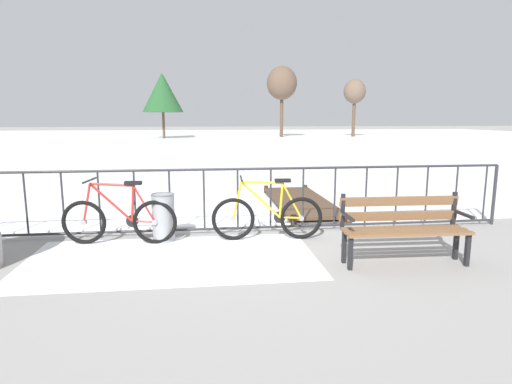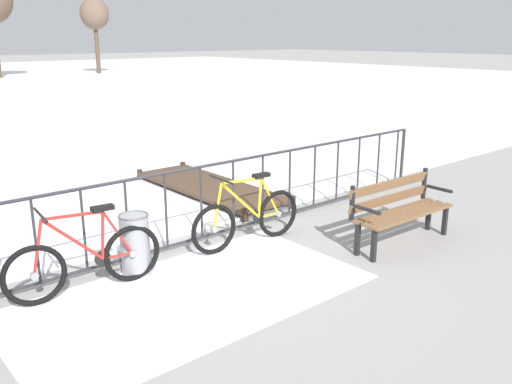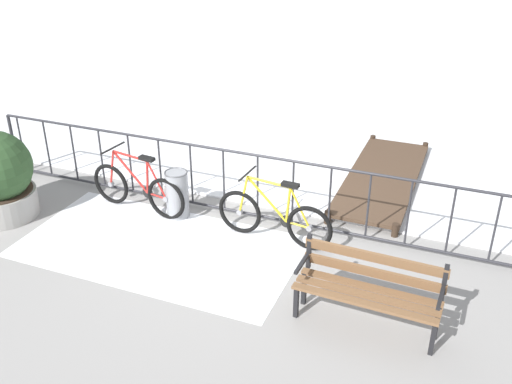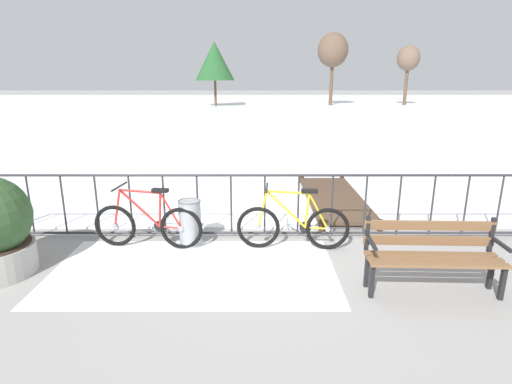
% 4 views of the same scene
% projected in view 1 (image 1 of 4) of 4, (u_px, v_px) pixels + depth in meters
% --- Properties ---
extents(ground_plane, '(160.00, 160.00, 0.00)m').
position_uv_depth(ground_plane, '(238.00, 233.00, 7.02)').
color(ground_plane, gray).
extents(frozen_pond, '(80.00, 56.00, 0.03)m').
position_uv_depth(frozen_pond, '(209.00, 140.00, 34.77)').
color(frozen_pond, white).
rests_on(frozen_pond, ground).
extents(snow_patch, '(3.84, 2.03, 0.01)m').
position_uv_depth(snow_patch, '(172.00, 258.00, 5.73)').
color(snow_patch, white).
rests_on(snow_patch, ground).
extents(railing_fence, '(9.06, 0.06, 1.07)m').
position_uv_depth(railing_fence, '(238.00, 199.00, 6.92)').
color(railing_fence, '#2D2D33').
rests_on(railing_fence, ground).
extents(bicycle_near_railing, '(1.71, 0.52, 0.97)m').
position_uv_depth(bicycle_near_railing, '(120.00, 220.00, 6.34)').
color(bicycle_near_railing, black).
rests_on(bicycle_near_railing, ground).
extents(bicycle_second, '(1.71, 0.52, 0.97)m').
position_uv_depth(bicycle_second, '(268.00, 216.00, 6.57)').
color(bicycle_second, black).
rests_on(bicycle_second, ground).
extents(park_bench, '(1.62, 0.54, 0.89)m').
position_uv_depth(park_bench, '(403.00, 224.00, 5.52)').
color(park_bench, brown).
rests_on(park_bench, ground).
extents(trash_bin, '(0.35, 0.35, 0.73)m').
position_uv_depth(trash_bin, '(163.00, 217.00, 6.50)').
color(trash_bin, gray).
rests_on(trash_bin, ground).
extents(wooden_dock, '(1.10, 3.32, 0.20)m').
position_uv_depth(wooden_dock, '(300.00, 201.00, 9.05)').
color(wooden_dock, '#4C3828').
rests_on(wooden_dock, ground).
extents(tree_far_west, '(2.06, 2.06, 5.39)m').
position_uv_depth(tree_far_west, '(355.00, 92.00, 40.37)').
color(tree_far_west, brown).
rests_on(tree_far_west, ground).
extents(tree_west_mid, '(3.52, 3.52, 5.64)m').
position_uv_depth(tree_west_mid, '(162.00, 93.00, 37.04)').
color(tree_west_mid, brown).
rests_on(tree_west_mid, ground).
extents(tree_centre, '(2.78, 2.78, 6.49)m').
position_uv_depth(tree_centre, '(282.00, 84.00, 39.46)').
color(tree_centre, brown).
rests_on(tree_centre, ground).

